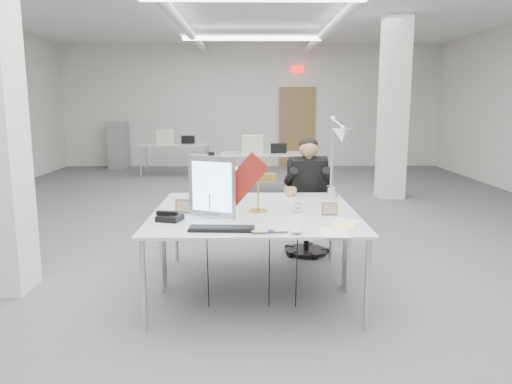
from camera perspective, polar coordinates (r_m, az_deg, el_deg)
room_shell at (r=6.57m, az=0.00°, el=10.05°), size 10.04×14.04×3.24m
desk_main at (r=4.06m, az=-0.10°, el=-3.69°), size 1.80×0.90×0.02m
desk_second at (r=4.94m, az=-0.20°, el=-1.16°), size 1.80×0.90×0.02m
bg_desk_a at (r=9.49m, az=0.80°, el=4.37°), size 1.60×0.80×0.02m
bg_desk_b at (r=11.81m, az=-9.25°, el=5.40°), size 1.60×0.80×0.02m
filing_cabinet at (r=13.59m, az=-15.46°, el=5.19°), size 0.45×0.55×1.20m
office_chair at (r=5.69m, az=5.83°, el=-2.35°), size 0.52×0.52×0.96m
seated_person at (r=5.57m, az=5.96°, el=1.73°), size 0.51×0.61×0.85m
monitor at (r=4.23m, az=-5.07°, el=0.65°), size 0.41×0.21×0.52m
pennant at (r=4.18m, az=-1.53°, el=1.29°), size 0.45×0.10×0.49m
keyboard at (r=3.83m, az=-3.93°, el=-4.19°), size 0.51×0.19×0.02m
laptop at (r=3.72m, az=1.69°, el=-4.61°), size 0.30×0.22×0.02m
mouse at (r=3.71m, az=4.68°, el=-4.56°), size 0.10×0.08×0.04m
bankers_lamp at (r=4.42m, az=0.24°, el=-0.13°), size 0.31×0.16×0.34m
desk_phone at (r=4.17m, az=-9.81°, el=-2.95°), size 0.23×0.22×0.05m
picture_frame_left at (r=4.45m, az=-8.26°, el=-1.61°), size 0.16×0.06×0.12m
picture_frame_right at (r=4.36m, az=8.39°, el=-1.89°), size 0.15×0.05×0.11m
desk_clock at (r=4.42m, az=4.78°, el=-1.73°), size 0.09×0.04×0.09m
paper_stack_a at (r=3.79m, az=8.92°, el=-4.59°), size 0.22×0.30×0.01m
paper_stack_b at (r=4.01m, az=9.98°, el=-3.79°), size 0.21×0.27×0.01m
paper_stack_c at (r=4.17m, az=10.41°, el=-3.27°), size 0.26×0.23×0.01m
beige_monitor at (r=4.95m, az=-3.99°, el=0.87°), size 0.36×0.34×0.32m
architect_lamp at (r=4.80m, az=9.15°, el=4.08°), size 0.35×0.74×0.92m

